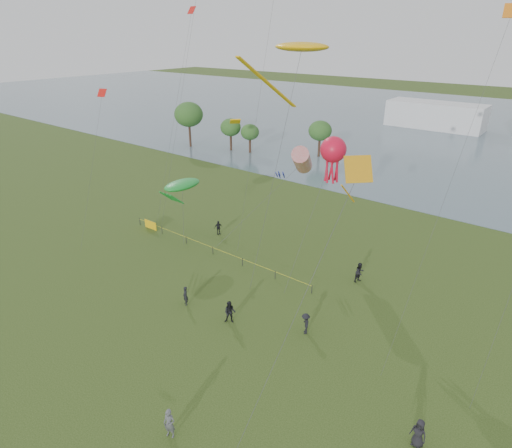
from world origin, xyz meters
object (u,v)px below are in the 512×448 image
Objects in this scene: fence at (173,234)px; kite_octopus at (333,150)px; kite_stingray at (300,48)px; kite_flyer at (169,424)px.

fence is 20.89m from kite_octopus.
kite_stingray is 8.77m from kite_octopus.
kite_octopus is (2.23, 2.38, -8.14)m from kite_stingray.
fence is 12.49× the size of kite_flyer.
kite_flyer is (19.40, -17.64, 0.41)m from fence.
kite_flyer is at bearing -64.61° from kite_octopus.
fence is at bearing -147.15° from kite_octopus.
fence is 1.83× the size of kite_octopus.
kite_stingray is at bearing -113.92° from kite_octopus.
kite_octopus is at bearing 13.67° from fence.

